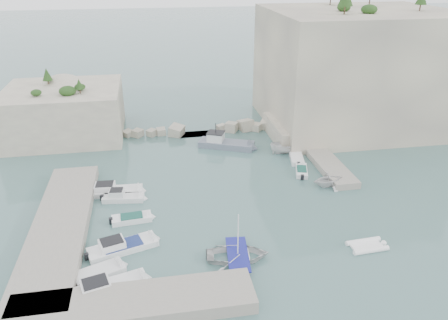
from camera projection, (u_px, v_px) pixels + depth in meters
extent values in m
plane|color=#496E6C|center=(234.00, 210.00, 45.14)|extent=(400.00, 400.00, 0.00)
cube|color=beige|center=(355.00, 69.00, 65.66)|extent=(26.00, 22.00, 17.00)
cube|color=beige|center=(299.00, 130.00, 62.70)|extent=(8.00, 10.00, 2.50)
cube|color=beige|center=(65.00, 112.00, 62.85)|extent=(16.00, 14.00, 7.00)
cube|color=#9E9689|center=(60.00, 227.00, 41.36)|extent=(5.00, 24.00, 1.10)
cube|color=#9E9689|center=(134.00, 304.00, 32.19)|extent=(18.00, 4.00, 1.10)
cube|color=#9E9689|center=(322.00, 158.00, 56.00)|extent=(3.00, 16.00, 0.80)
cube|color=beige|center=(199.00, 129.00, 64.32)|extent=(28.00, 3.00, 1.40)
imported|color=silver|center=(238.00, 259.00, 37.91)|extent=(5.84, 4.46, 1.13)
imported|color=silver|center=(328.00, 186.00, 49.97)|extent=(4.07, 3.65, 1.93)
imported|color=silver|center=(288.00, 153.00, 58.37)|extent=(5.15, 2.14, 1.95)
cylinder|color=white|center=(238.00, 233.00, 36.78)|extent=(0.10, 0.10, 4.20)
cone|color=#1E4219|center=(47.00, 74.00, 62.15)|extent=(1.40, 1.40, 1.75)
cone|color=#1E4219|center=(79.00, 84.00, 58.61)|extent=(1.12, 1.12, 1.40)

